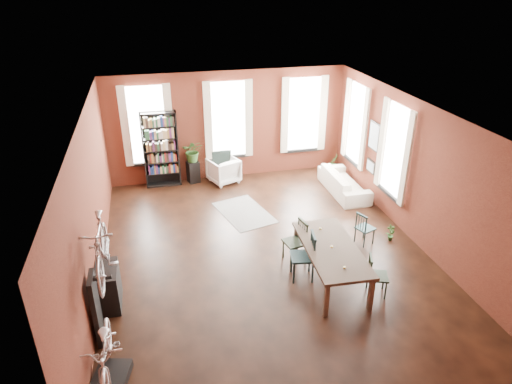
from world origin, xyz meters
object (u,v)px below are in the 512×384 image
object	(u,v)px
dining_chair_b	(295,242)
cream_sofa	(344,179)
dining_table	(330,263)
bookshelf	(161,150)
dining_chair_a	(302,256)
dining_chair_c	(378,276)
white_armchair	(223,169)
plant_stand	(193,172)
dining_chair_d	(365,228)
console_table	(108,287)
bicycle_floor	(102,332)
bike_trainer	(113,374)

from	to	relation	value
dining_chair_b	cream_sofa	xyz separation A→B (m)	(2.41, 2.92, -0.06)
dining_table	bookshelf	bearing A→B (deg)	121.99
dining_chair_a	dining_chair_c	xyz separation A→B (m)	(1.24, -0.84, -0.09)
dining_table	cream_sofa	world-z (taller)	cream_sofa
dining_table	dining_chair_a	bearing A→B (deg)	162.75
white_armchair	plant_stand	size ratio (longest dim) A/B	1.26
dining_chair_c	cream_sofa	world-z (taller)	dining_chair_c
dining_chair_d	white_armchair	world-z (taller)	white_armchair
dining_table	dining_chair_c	bearing A→B (deg)	-39.31
dining_chair_c	white_armchair	size ratio (longest dim) A/B	1.02
console_table	bicycle_floor	bearing A→B (deg)	-87.47
dining_table	cream_sofa	size ratio (longest dim) A/B	1.08
cream_sofa	console_table	bearing A→B (deg)	119.33
cream_sofa	console_table	distance (m)	7.15
white_armchair	dining_table	bearing A→B (deg)	82.12
dining_table	dining_chair_b	world-z (taller)	dining_chair_b
dining_table	bike_trainer	xyz separation A→B (m)	(-4.21, -1.59, -0.31)
dining_chair_d	bike_trainer	world-z (taller)	dining_chair_d
dining_chair_b	dining_chair_d	xyz separation A→B (m)	(1.79, 0.31, -0.08)
bookshelf	white_armchair	xyz separation A→B (m)	(1.75, -0.20, -0.69)
dining_chair_a	console_table	world-z (taller)	dining_chair_a
bookshelf	plant_stand	bearing A→B (deg)	0.00
dining_table	console_table	size ratio (longest dim) A/B	2.81
dining_chair_c	bike_trainer	size ratio (longest dim) A/B	1.63
dining_chair_a	dining_chair_d	bearing A→B (deg)	126.73
white_armchair	bike_trainer	world-z (taller)	white_armchair
dining_chair_d	bookshelf	bearing A→B (deg)	24.16
dining_chair_d	dining_chair_b	bearing A→B (deg)	78.80
dining_chair_d	plant_stand	bearing A→B (deg)	17.72
console_table	plant_stand	xyz separation A→B (m)	(2.16, 5.20, -0.08)
dining_table	white_armchair	bearing A→B (deg)	106.59
plant_stand	dining_chair_d	bearing A→B (deg)	-51.35
dining_chair_b	bookshelf	world-z (taller)	bookshelf
dining_chair_a	plant_stand	xyz separation A→B (m)	(-1.63, 5.24, -0.18)
dining_chair_c	bookshelf	world-z (taller)	bookshelf
cream_sofa	plant_stand	size ratio (longest dim) A/B	3.23
dining_table	cream_sofa	distance (m)	4.20
dining_chair_b	console_table	world-z (taller)	dining_chair_b
bookshelf	bike_trainer	xyz separation A→B (m)	(-1.18, -7.02, -1.03)
white_armchair	bike_trainer	xyz separation A→B (m)	(-2.93, -6.82, -0.33)
bicycle_floor	dining_chair_d	bearing A→B (deg)	24.90
white_armchair	bicycle_floor	world-z (taller)	bicycle_floor
plant_stand	dining_chair_c	bearing A→B (deg)	-64.73
dining_chair_b	dining_chair_c	size ratio (longest dim) A/B	1.13
dining_chair_b	dining_chair_c	distance (m)	1.89
console_table	cream_sofa	bearing A→B (deg)	29.33
bicycle_floor	bike_trainer	bearing A→B (deg)	48.18
dining_table	bicycle_floor	distance (m)	4.57
bike_trainer	dining_chair_b	bearing A→B (deg)	32.85
dining_chair_b	console_table	size ratio (longest dim) A/B	1.18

